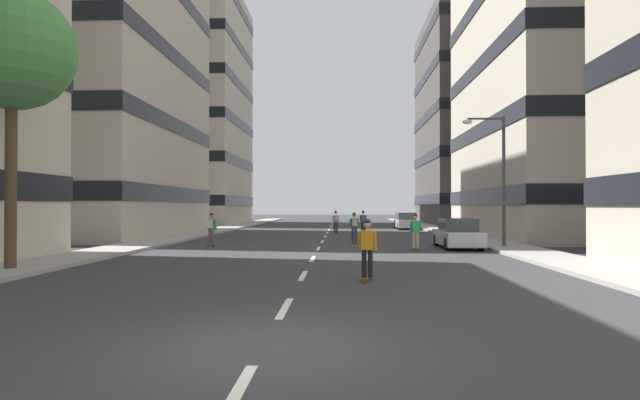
# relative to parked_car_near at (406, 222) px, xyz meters

# --- Properties ---
(ground_plane) EXTENTS (173.33, 173.33, 0.00)m
(ground_plane) POSITION_rel_parked_car_near_xyz_m (-7.06, -10.75, -0.70)
(ground_plane) COLOR #333335
(sidewalk_left) EXTENTS (2.61, 79.44, 0.14)m
(sidewalk_left) POSITION_rel_parked_car_near_xyz_m (-16.62, -7.14, -0.63)
(sidewalk_left) COLOR #9E9991
(sidewalk_left) RESTS_ON ground_plane
(sidewalk_right) EXTENTS (2.61, 79.44, 0.14)m
(sidewalk_right) POSITION_rel_parked_car_near_xyz_m (2.50, -7.14, -0.63)
(sidewalk_right) COLOR #9E9991
(sidewalk_right) RESTS_ON ground_plane
(lane_markings) EXTENTS (0.16, 67.20, 0.01)m
(lane_markings) POSITION_rel_parked_car_near_xyz_m (-7.06, -9.14, -0.70)
(lane_markings) COLOR silver
(lane_markings) RESTS_ON ground_plane
(building_left_mid) EXTENTS (12.86, 18.40, 29.80)m
(building_left_mid) POSITION_rel_parked_car_near_xyz_m (-24.30, -10.83, 14.29)
(building_left_mid) COLOR #B2A893
(building_left_mid) RESTS_ON ground_plane
(building_left_far) EXTENTS (12.86, 16.26, 27.25)m
(building_left_far) POSITION_rel_parked_car_near_xyz_m (-24.30, 12.51, 13.02)
(building_left_far) COLOR #BCB29E
(building_left_far) RESTS_ON ground_plane
(building_right_mid) EXTENTS (12.86, 18.75, 27.78)m
(building_right_mid) POSITION_rel_parked_car_near_xyz_m (10.18, -10.83, 13.28)
(building_right_mid) COLOR #BCB29E
(building_right_mid) RESTS_ON ground_plane
(building_right_far) EXTENTS (12.86, 17.66, 23.76)m
(building_right_far) POSITION_rel_parked_car_near_xyz_m (10.18, 12.51, 11.27)
(building_right_far) COLOR #4C4744
(building_right_far) RESTS_ON ground_plane
(parked_car_near) EXTENTS (1.82, 4.40, 1.52)m
(parked_car_near) POSITION_rel_parked_car_near_xyz_m (0.00, 0.00, 0.00)
(parked_car_near) COLOR #B2B7BF
(parked_car_near) RESTS_ON ground_plane
(parked_car_mid) EXTENTS (1.82, 4.40, 1.52)m
(parked_car_mid) POSITION_rel_parked_car_near_xyz_m (0.00, -21.10, 0.00)
(parked_car_mid) COLOR #B2B7BF
(parked_car_mid) RESTS_ON ground_plane
(street_tree_near) EXTENTS (3.97, 3.97, 9.13)m
(street_tree_near) POSITION_rel_parked_car_near_xyz_m (-16.62, -31.26, 6.54)
(street_tree_near) COLOR #4C3823
(street_tree_near) RESTS_ON sidewalk_left
(streetlamp_right) EXTENTS (2.13, 0.30, 6.50)m
(streetlamp_right) POSITION_rel_parked_car_near_xyz_m (1.88, -21.40, 3.44)
(streetlamp_right) COLOR #3F3F44
(streetlamp_right) RESTS_ON sidewalk_right
(skater_0) EXTENTS (0.56, 0.92, 1.78)m
(skater_0) POSITION_rel_parked_car_near_xyz_m (-5.17, -17.96, 0.32)
(skater_0) COLOR brown
(skater_0) RESTS_ON ground_plane
(skater_1) EXTENTS (0.55, 0.91, 1.78)m
(skater_1) POSITION_rel_parked_car_near_xyz_m (-2.30, -22.38, 0.29)
(skater_1) COLOR brown
(skater_1) RESTS_ON ground_plane
(skater_2) EXTENTS (0.54, 0.91, 1.78)m
(skater_2) POSITION_rel_parked_car_near_xyz_m (-4.23, -7.15, 0.32)
(skater_2) COLOR brown
(skater_2) RESTS_ON ground_plane
(skater_3) EXTENTS (0.56, 0.92, 1.78)m
(skater_3) POSITION_rel_parked_car_near_xyz_m (-12.78, -20.68, 0.32)
(skater_3) COLOR brown
(skater_3) RESTS_ON ground_plane
(skater_4) EXTENTS (0.57, 0.92, 1.78)m
(skater_4) POSITION_rel_parked_car_near_xyz_m (-5.13, -32.62, 0.29)
(skater_4) COLOR brown
(skater_4) RESTS_ON ground_plane
(skater_5) EXTENTS (0.57, 0.92, 1.78)m
(skater_5) POSITION_rel_parked_car_near_xyz_m (-6.38, -7.93, 0.32)
(skater_5) COLOR brown
(skater_5) RESTS_ON ground_plane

